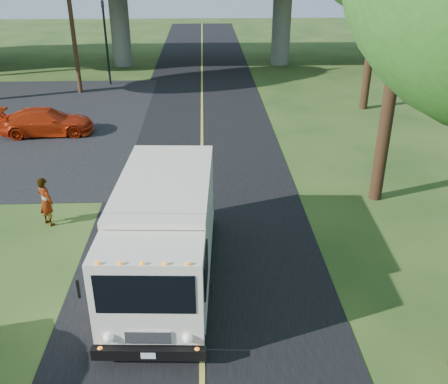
{
  "coord_description": "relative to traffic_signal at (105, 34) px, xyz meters",
  "views": [
    {
      "loc": [
        0.15,
        -6.74,
        8.07
      ],
      "look_at": [
        0.68,
        6.43,
        1.6
      ],
      "focal_mm": 40.0,
      "sensor_mm": 36.0,
      "label": 1
    }
  ],
  "objects": [
    {
      "name": "road",
      "position": [
        6.0,
        -16.0,
        -3.19
      ],
      "size": [
        7.0,
        90.0,
        0.02
      ],
      "primitive_type": "cube",
      "color": "black",
      "rests_on": "ground"
    },
    {
      "name": "lane_line",
      "position": [
        6.0,
        -16.0,
        -3.17
      ],
      "size": [
        0.12,
        90.0,
        0.01
      ],
      "primitive_type": "cube",
      "color": "gold",
      "rests_on": "road"
    },
    {
      "name": "overpass",
      "position": [
        6.0,
        6.0,
        1.36
      ],
      "size": [
        54.0,
        10.0,
        7.3
      ],
      "color": "slate",
      "rests_on": "ground"
    },
    {
      "name": "traffic_signal",
      "position": [
        0.0,
        0.0,
        0.0
      ],
      "size": [
        0.18,
        0.22,
        5.2
      ],
      "color": "black",
      "rests_on": "ground"
    },
    {
      "name": "utility_pole",
      "position": [
        -1.5,
        -2.0,
        1.4
      ],
      "size": [
        1.6,
        0.26,
        9.0
      ],
      "color": "#472D19",
      "rests_on": "ground"
    },
    {
      "name": "step_van",
      "position": [
        5.05,
        -21.59,
        -1.72
      ],
      "size": [
        2.72,
        6.61,
        2.73
      ],
      "rotation": [
        0.0,
        0.0,
        -0.05
      ],
      "color": "silver",
      "rests_on": "ground"
    },
    {
      "name": "red_sedan",
      "position": [
        -1.39,
        -9.65,
        -2.57
      ],
      "size": [
        4.47,
        2.11,
        1.26
      ],
      "primitive_type": "imported",
      "rotation": [
        0.0,
        0.0,
        1.65
      ],
      "color": "#B92A0B",
      "rests_on": "ground"
    },
    {
      "name": "pedestrian",
      "position": [
        1.04,
        -18.44,
        -2.38
      ],
      "size": [
        0.71,
        0.68,
        1.64
      ],
      "primitive_type": "imported",
      "rotation": [
        0.0,
        0.0,
        2.47
      ],
      "color": "gray",
      "rests_on": "ground"
    }
  ]
}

